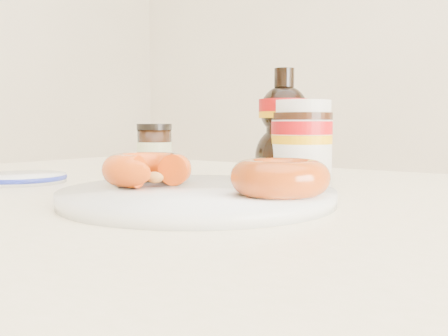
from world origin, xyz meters
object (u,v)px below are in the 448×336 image
Objects in this scene: syrup_bottle at (284,127)px; dark_jar at (155,152)px; donut_bitten at (147,169)px; plate at (198,195)px; dining_table at (223,263)px; blue_rim_saucer at (22,178)px; donut_whole at (280,177)px; nutella_jar at (302,140)px.

dark_jar is (-0.20, -0.06, -0.04)m from syrup_bottle.
dark_jar reaches higher than donut_bitten.
donut_bitten is (-0.07, -0.01, 0.03)m from plate.
donut_bitten is (-0.07, -0.06, 0.12)m from dining_table.
donut_bitten is 0.82× the size of blue_rim_saucer.
donut_whole is 0.78× the size of blue_rim_saucer.
donut_whole is at bearing 2.82° from blue_rim_saucer.
syrup_bottle is at bearing 32.75° from blue_rim_saucer.
donut_whole is at bearing 6.51° from plate.
nutella_jar is (0.03, 0.14, 0.15)m from dining_table.
dark_jar is (-0.23, -0.06, -0.02)m from nutella_jar.
donut_bitten is 0.64× the size of syrup_bottle.
donut_bitten is at bearing -174.47° from donut_whole.
nutella_jar reaches higher than donut_whole.
dining_table is 8.41× the size of syrup_bottle.
dark_jar reaches higher than blue_rim_saucer.
syrup_bottle is (-0.10, 0.19, 0.05)m from donut_whole.
plate is (0.01, -0.06, 0.09)m from dining_table.
donut_whole is at bearing -12.00° from donut_bitten.
dark_jar is at bearing -165.27° from nutella_jar.
dining_table is at bearing 95.23° from plate.
donut_bitten is at bearing -138.40° from dining_table.
dining_table is 13.14× the size of donut_bitten.
dining_table is 0.16m from donut_whole.
dark_jar reaches higher than plate.
dark_jar is (-0.30, 0.13, 0.01)m from donut_whole.
nutella_jar reaches higher than dark_jar.
plate is 0.10m from donut_whole.
donut_bitten is 0.26m from blue_rim_saucer.
blue_rim_saucer is at bearing -168.75° from dining_table.
syrup_bottle is at bearing 91.23° from plate.
plate is 2.87× the size of donut_bitten.
syrup_bottle reaches higher than dark_jar.
nutella_jar is 0.72× the size of syrup_bottle.
syrup_bottle is at bearing 175.68° from nutella_jar.
donut_bitten is 0.22m from syrup_bottle.
nutella_jar is at bearing 111.38° from donut_whole.
blue_rim_saucer is at bearing -177.18° from donut_whole.
blue_rim_saucer is (-0.43, -0.02, -0.03)m from donut_whole.
syrup_bottle reaches higher than donut_bitten.
syrup_bottle reaches higher than nutella_jar.
nutella_jar is at bearing 30.23° from blue_rim_saucer.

